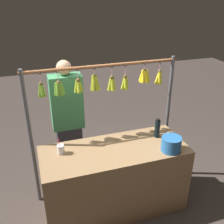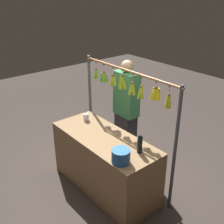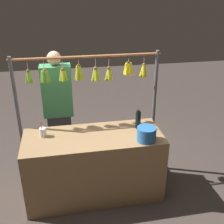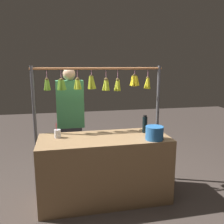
{
  "view_description": "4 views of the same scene",
  "coord_description": "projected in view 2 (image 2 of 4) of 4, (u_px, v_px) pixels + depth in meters",
  "views": [
    {
      "loc": [
        0.8,
        2.37,
        2.5
      ],
      "look_at": [
        0.03,
        0.0,
        1.31
      ],
      "focal_mm": 42.48,
      "sensor_mm": 36.0,
      "label": 1
    },
    {
      "loc": [
        -2.62,
        2.04,
        2.75
      ],
      "look_at": [
        -0.16,
        0.0,
        1.27
      ],
      "focal_mm": 45.12,
      "sensor_mm": 36.0,
      "label": 2
    },
    {
      "loc": [
        0.32,
        2.87,
        2.48
      ],
      "look_at": [
        -0.23,
        0.0,
        1.14
      ],
      "focal_mm": 44.74,
      "sensor_mm": 36.0,
      "label": 3
    },
    {
      "loc": [
        0.5,
        2.85,
        1.75
      ],
      "look_at": [
        -0.1,
        0.0,
        1.17
      ],
      "focal_mm": 37.99,
      "sensor_mm": 36.0,
      "label": 4
    }
  ],
  "objects": [
    {
      "name": "ground_plane",
      "position": [
        105.0,
        186.0,
        4.17
      ],
      "size": [
        12.0,
        12.0,
        0.0
      ],
      "primitive_type": "plane",
      "color": "#3F3530"
    },
    {
      "name": "market_counter",
      "position": [
        105.0,
        163.0,
        3.99
      ],
      "size": [
        1.65,
        0.68,
        0.84
      ],
      "primitive_type": "cube",
      "color": "olive",
      "rests_on": "ground"
    },
    {
      "name": "water_bottle",
      "position": [
        140.0,
        144.0,
        3.43
      ],
      "size": [
        0.06,
        0.06,
        0.24
      ],
      "color": "black",
      "rests_on": "market_counter"
    },
    {
      "name": "display_rack",
      "position": [
        127.0,
        100.0,
        3.86
      ],
      "size": [
        1.82,
        0.13,
        1.74
      ],
      "color": "#4C4C51",
      "rests_on": "ground"
    },
    {
      "name": "vendor_person",
      "position": [
        126.0,
        113.0,
        4.53
      ],
      "size": [
        0.4,
        0.22,
        1.7
      ],
      "color": "#2D2D38",
      "rests_on": "ground"
    },
    {
      "name": "drink_cup",
      "position": [
        86.0,
        117.0,
        4.26
      ],
      "size": [
        0.08,
        0.08,
        0.19
      ],
      "color": "silver",
      "rests_on": "market_counter"
    },
    {
      "name": "blue_bucket",
      "position": [
        121.0,
        156.0,
        3.25
      ],
      "size": [
        0.22,
        0.22,
        0.17
      ],
      "primitive_type": "cylinder",
      "color": "#2763A7",
      "rests_on": "market_counter"
    }
  ]
}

